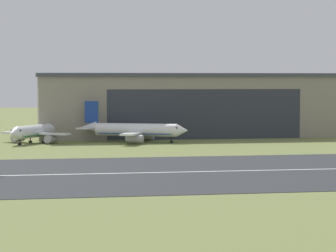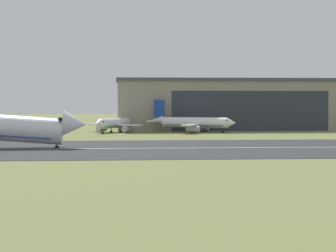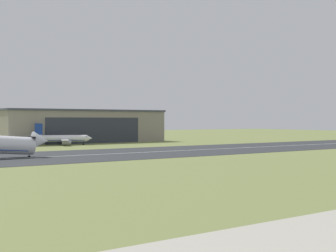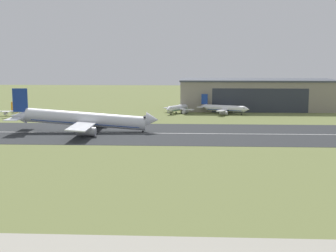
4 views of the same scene
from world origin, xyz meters
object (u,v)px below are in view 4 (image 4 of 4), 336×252
(airplane_landing, at_px, (85,120))
(airplane_parked_east, at_px, (179,108))
(airplane_parked_west, at_px, (224,108))
(airplane_parked_centre, at_px, (16,111))

(airplane_landing, distance_m, airplane_parked_east, 70.32)
(airplane_landing, xyz_separation_m, airplane_parked_west, (56.24, 58.69, -1.86))
(airplane_landing, height_order, airplane_parked_centre, airplane_landing)
(airplane_parked_centre, relative_size, airplane_parked_east, 0.98)
(airplane_parked_west, relative_size, airplane_parked_east, 1.14)
(airplane_landing, bearing_deg, airplane_parked_west, 46.22)
(airplane_parked_west, bearing_deg, airplane_parked_centre, -172.88)
(airplane_landing, relative_size, airplane_parked_east, 2.47)
(airplane_parked_west, distance_m, airplane_parked_east, 22.62)
(airplane_parked_west, xyz_separation_m, airplane_parked_centre, (-100.09, -12.51, -0.40))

